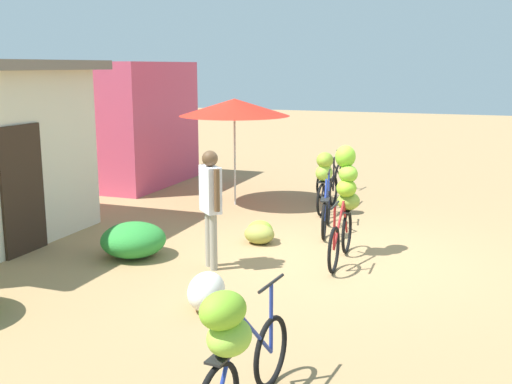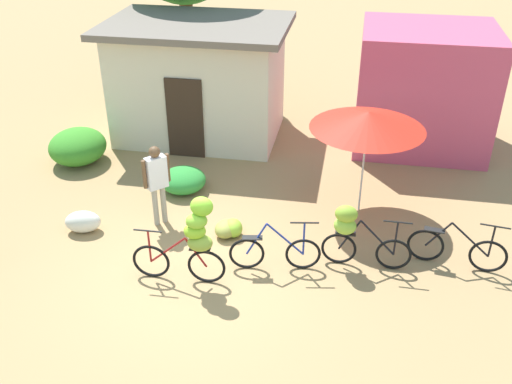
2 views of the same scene
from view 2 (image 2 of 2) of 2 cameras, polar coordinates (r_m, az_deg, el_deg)
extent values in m
plane|color=#A17F53|center=(10.44, -5.85, -8.20)|extent=(60.00, 60.00, 0.00)
cube|color=beige|center=(15.19, -5.62, 10.64)|extent=(4.03, 2.74, 2.81)
cube|color=#72665B|center=(14.76, -5.91, 16.07)|extent=(4.53, 3.24, 0.16)
cube|color=#332319|center=(14.09, -7.03, 7.20)|extent=(0.90, 0.06, 2.00)
cube|color=#CF4A6B|center=(15.16, 16.21, 9.87)|extent=(3.20, 2.80, 2.96)
cylinder|color=brown|center=(17.85, -6.73, 14.75)|extent=(0.39, 0.39, 3.50)
ellipsoid|color=#3A8C27|center=(14.59, -17.21, 4.33)|extent=(1.35, 1.44, 0.83)
ellipsoid|color=#2E8D36|center=(12.86, -7.21, 1.17)|extent=(1.00, 0.99, 0.53)
cylinder|color=beige|center=(11.88, 10.55, 2.70)|extent=(0.04, 0.04, 2.14)
cone|color=red|center=(11.47, 11.00, 7.00)|extent=(2.27, 2.27, 0.35)
torus|color=black|center=(10.32, -10.32, -6.75)|extent=(0.67, 0.07, 0.67)
torus|color=black|center=(10.07, -4.91, -7.36)|extent=(0.67, 0.07, 0.67)
cylinder|color=maroon|center=(9.94, -5.96, -5.98)|extent=(0.38, 0.05, 0.58)
cylinder|color=maroon|center=(10.07, -8.71, -5.69)|extent=(0.67, 0.05, 0.59)
cylinder|color=black|center=(9.95, -10.66, -3.79)|extent=(0.50, 0.04, 0.03)
cylinder|color=maroon|center=(10.13, -10.49, -5.30)|extent=(0.04, 0.04, 0.64)
cube|color=black|center=(9.88, -5.57, -5.62)|extent=(0.36, 0.15, 0.02)
ellipsoid|color=olive|center=(9.77, -5.55, -5.02)|extent=(0.44, 0.36, 0.27)
ellipsoid|color=#8DC629|center=(9.68, -6.07, -3.85)|extent=(0.40, 0.33, 0.27)
ellipsoid|color=#82BE30|center=(9.54, -5.90, -2.87)|extent=(0.42, 0.37, 0.26)
ellipsoid|color=#7AC129|center=(9.44, -5.39, -1.44)|extent=(0.38, 0.31, 0.34)
torus|color=black|center=(10.39, 4.67, -6.14)|extent=(0.64, 0.16, 0.64)
torus|color=black|center=(10.36, -0.92, -6.12)|extent=(0.64, 0.16, 0.64)
cylinder|color=navy|center=(10.17, 0.06, -4.67)|extent=(0.38, 0.10, 0.66)
cylinder|color=navy|center=(10.18, 2.90, -4.68)|extent=(0.68, 0.15, 0.67)
cylinder|color=black|center=(10.01, 4.83, -3.05)|extent=(0.50, 0.11, 0.03)
cylinder|color=navy|center=(10.19, 4.75, -4.62)|extent=(0.04, 0.04, 0.67)
cube|color=black|center=(10.16, -0.37, -4.54)|extent=(0.38, 0.20, 0.02)
torus|color=black|center=(10.63, 13.43, -6.03)|extent=(0.64, 0.05, 0.64)
torus|color=black|center=(10.60, 8.18, -5.55)|extent=(0.64, 0.05, 0.64)
cylinder|color=black|center=(10.41, 9.24, -4.20)|extent=(0.37, 0.04, 0.66)
cylinder|color=black|center=(10.43, 11.91, -4.45)|extent=(0.66, 0.04, 0.67)
cylinder|color=black|center=(10.25, 13.88, -2.92)|extent=(0.50, 0.03, 0.03)
cylinder|color=black|center=(10.44, 13.65, -4.50)|extent=(0.04, 0.04, 0.69)
cube|color=black|center=(10.40, 8.85, -4.04)|extent=(0.36, 0.14, 0.02)
ellipsoid|color=#95C33E|center=(10.28, 8.79, -3.30)|extent=(0.44, 0.37, 0.33)
ellipsoid|color=#8BAE31|center=(10.14, 8.92, -2.15)|extent=(0.40, 0.32, 0.30)
torus|color=black|center=(11.07, 21.95, -5.93)|extent=(0.66, 0.14, 0.66)
torus|color=black|center=(11.00, 16.40, -5.08)|extent=(0.66, 0.14, 0.66)
cylinder|color=black|center=(10.85, 17.60, -4.01)|extent=(0.41, 0.09, 0.59)
cylinder|color=black|center=(10.88, 20.42, -4.45)|extent=(0.72, 0.14, 0.59)
cylinder|color=black|center=(10.73, 22.60, -3.16)|extent=(0.50, 0.10, 0.03)
cylinder|color=black|center=(10.90, 22.27, -4.56)|extent=(0.04, 0.04, 0.64)
cube|color=black|center=(10.80, 17.24, -3.60)|extent=(0.38, 0.19, 0.02)
ellipsoid|color=#94C534|center=(11.31, -2.28, -3.57)|extent=(0.51, 0.54, 0.35)
ellipsoid|color=#989B41|center=(11.31, -2.98, -3.67)|extent=(0.47, 0.54, 0.32)
ellipsoid|color=silver|center=(11.91, -16.74, -2.83)|extent=(0.78, 0.58, 0.44)
cylinder|color=gray|center=(11.69, -9.91, -1.42)|extent=(0.11, 0.11, 0.83)
cylinder|color=gray|center=(11.75, -9.12, -1.16)|extent=(0.11, 0.11, 0.83)
cube|color=silver|center=(11.35, -9.83, 1.92)|extent=(0.42, 0.43, 0.66)
cylinder|color=brown|center=(11.25, -10.98, 1.71)|extent=(0.08, 0.08, 0.59)
cylinder|color=brown|center=(11.43, -8.72, 2.41)|extent=(0.08, 0.08, 0.59)
sphere|color=brown|center=(11.15, -10.02, 3.92)|extent=(0.23, 0.23, 0.23)
camera|label=1|loc=(13.31, -50.23, 3.47)|focal=43.21mm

